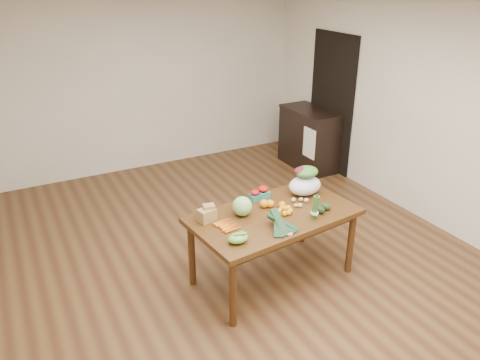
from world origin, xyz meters
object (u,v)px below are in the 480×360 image
cabinet (309,138)px  cabbage (242,206)px  kale_bunch (283,223)px  salad_bag (305,182)px  dining_table (273,246)px  mandarin_cluster (285,209)px  paper_bag (207,214)px  asparagus_bundle (315,207)px

cabinet → cabbage: size_ratio=5.32×
kale_bunch → salad_bag: size_ratio=1.10×
dining_table → mandarin_cluster: (0.09, -0.05, 0.42)m
mandarin_cluster → salad_bag: salad_bag is taller
paper_bag → mandarin_cluster: bearing=-16.7°
dining_table → salad_bag: 0.76m
cabinet → kale_bunch: bearing=-129.9°
paper_bag → mandarin_cluster: paper_bag is taller
mandarin_cluster → salad_bag: bearing=32.1°
cabbage → kale_bunch: bearing=-67.2°
paper_bag → cabbage: cabbage is taller
salad_bag → paper_bag: bearing=-177.8°
kale_bunch → asparagus_bundle: bearing=1.2°
cabinet → mandarin_cluster: size_ratio=5.67×
dining_table → asparagus_bundle: (0.28, -0.27, 0.50)m
mandarin_cluster → salad_bag: size_ratio=0.50×
cabinet → cabbage: 3.25m
salad_bag → asparagus_bundle: bearing=-115.2°
mandarin_cluster → salad_bag: 0.50m
dining_table → mandarin_cluster: bearing=-32.5°
dining_table → cabinet: cabinet is taller
cabbage → kale_bunch: cabbage is taller
cabinet → paper_bag: (-2.73, -2.13, 0.36)m
mandarin_cluster → asparagus_bundle: (0.19, -0.22, 0.08)m
cabbage → asparagus_bundle: asparagus_bundle is taller
asparagus_bundle → salad_bag: bearing=58.4°
cabbage → dining_table: bearing=-22.3°
dining_table → salad_bag: salad_bag is taller
mandarin_cluster → paper_bag: bearing=163.3°
dining_table → cabinet: (2.09, 2.31, 0.10)m
cabinet → mandarin_cluster: 3.10m
salad_bag → kale_bunch: bearing=-138.9°
cabinet → salad_bag: salad_bag is taller
cabinet → mandarin_cluster: bearing=-130.3°
cabinet → paper_bag: bearing=-142.0°
mandarin_cluster → kale_bunch: size_ratio=0.45×
dining_table → cabbage: size_ratio=8.44×
salad_bag → cabbage: bearing=-173.0°
dining_table → kale_bunch: (-0.10, -0.32, 0.45)m
asparagus_bundle → salad_bag: size_ratio=0.69×
cabbage → salad_bag: (0.80, 0.10, 0.04)m
mandarin_cluster → kale_bunch: kale_bunch is taller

